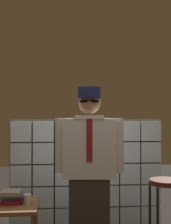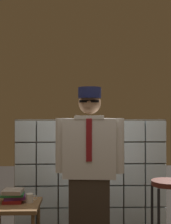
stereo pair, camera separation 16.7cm
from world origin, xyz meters
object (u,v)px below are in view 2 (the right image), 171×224
object	(u,v)px
standing_person	(90,170)
bar_stool	(168,200)
book_stack	(13,196)
coffee_mug	(30,198)
side_table	(15,210)

from	to	relation	value
standing_person	bar_stool	size ratio (longest dim) A/B	2.21
bar_stool	book_stack	size ratio (longest dim) A/B	2.93
standing_person	book_stack	size ratio (longest dim) A/B	6.47
standing_person	bar_stool	xyz separation A→B (m)	(0.81, 0.06, -0.32)
book_stack	coffee_mug	xyz separation A→B (m)	(0.18, -0.01, -0.02)
book_stack	standing_person	bearing A→B (deg)	-15.49
standing_person	bar_stool	bearing A→B (deg)	9.33
standing_person	book_stack	bearing A→B (deg)	169.90
book_stack	coffee_mug	world-z (taller)	book_stack
side_table	book_stack	size ratio (longest dim) A/B	1.97
standing_person	book_stack	world-z (taller)	standing_person
bar_stool	side_table	world-z (taller)	bar_stool
side_table	book_stack	distance (m)	0.15
standing_person	side_table	bearing A→B (deg)	172.42
side_table	coffee_mug	bearing A→B (deg)	12.80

